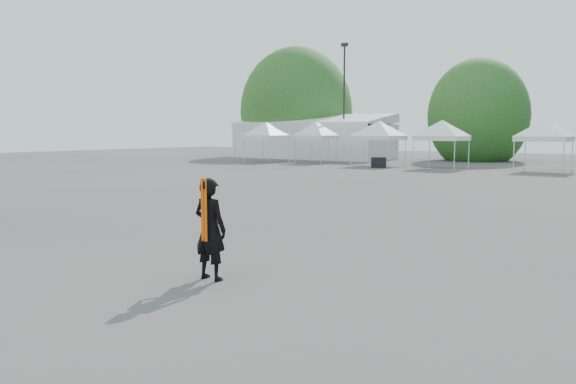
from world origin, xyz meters
The scene contains 12 objects.
ground centered at (0.00, 0.00, 0.00)m, with size 120.00×120.00×0.00m, color #474442.
marquee centered at (-22.00, 35.00, 1.97)m, with size 15.00×6.25×4.23m.
light_pole_west centered at (-18.00, 34.00, 5.77)m, with size 0.60×0.25×10.30m.
tree_far_w centered at (-26.00, 38.00, 4.54)m, with size 4.80×4.80×7.30m.
tree_mid_w centered at (-8.00, 40.00, 3.93)m, with size 4.16×4.16×6.33m.
tent_a centered at (-21.59, 27.36, 3.06)m, with size 4.06×4.06×3.88m.
tent_b centered at (-17.52, 28.75, 3.06)m, with size 3.78×3.78×3.88m.
tent_c centered at (-11.55, 28.11, 3.06)m, with size 4.50×4.50×3.88m.
tent_d centered at (-6.59, 27.77, 3.06)m, with size 4.33×4.33×3.88m.
tent_e centered at (-0.26, 28.77, 3.06)m, with size 4.36×4.36×3.88m.
man centered at (0.86, -2.88, 0.89)m, with size 0.66×0.45×1.77m.
crate_west centered at (-10.46, 26.00, 0.37)m, with size 0.94×0.73×0.73m, color black.
Camera 1 is at (7.51, -9.80, 2.56)m, focal length 35.00 mm.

